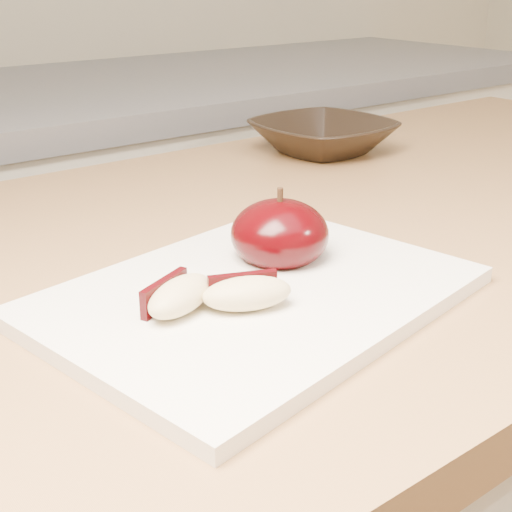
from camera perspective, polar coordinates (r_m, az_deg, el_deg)
back_cabinet at (r=1.41m, az=-17.99°, el=-6.86°), size 2.40×0.62×0.94m
cutting_board at (r=0.53m, az=-0.00°, el=-3.13°), size 0.34×0.27×0.01m
apple_half at (r=0.57m, az=1.91°, el=1.77°), size 0.10×0.10×0.07m
apple_wedge_a at (r=0.49m, az=-6.22°, el=-3.15°), size 0.07×0.05×0.02m
apple_wedge_b at (r=0.49m, az=-0.77°, el=-2.95°), size 0.07×0.05×0.02m
bowl at (r=0.96m, az=5.34°, el=9.50°), size 0.18×0.18×0.04m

